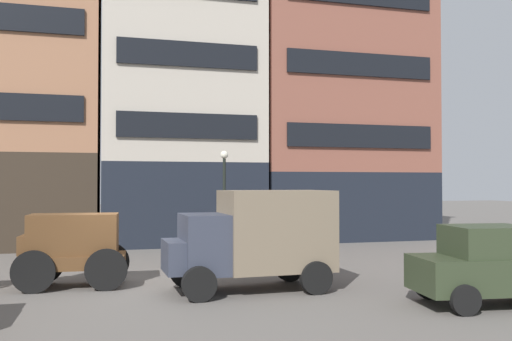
{
  "coord_description": "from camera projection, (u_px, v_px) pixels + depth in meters",
  "views": [
    {
      "loc": [
        -0.36,
        -15.23,
        2.81
      ],
      "look_at": [
        4.34,
        2.26,
        3.24
      ],
      "focal_mm": 37.9,
      "sensor_mm": 36.0,
      "label": 1
    }
  ],
  "objects": [
    {
      "name": "ground_plane",
      "position": [
        124.0,
        286.0,
        14.74
      ],
      "size": [
        120.0,
        120.0,
        0.0
      ],
      "primitive_type": "plane",
      "color": "#605B56"
    },
    {
      "name": "building_center_left",
      "position": [
        22.0,
        75.0,
        24.67
      ],
      "size": [
        7.36,
        6.67,
        15.41
      ],
      "color": "#33281E",
      "rests_on": "ground_plane"
    },
    {
      "name": "building_far_right",
      "position": [
        335.0,
        71.0,
        28.7
      ],
      "size": [
        9.31,
        6.67,
        17.5
      ],
      "color": "black",
      "rests_on": "ground_plane"
    },
    {
      "name": "delivery_truck_far",
      "position": [
        255.0,
        236.0,
        14.19
      ],
      "size": [
        4.41,
        2.26,
        2.62
      ],
      "color": "#333847",
      "rests_on": "ground_plane"
    },
    {
      "name": "building_center_right",
      "position": [
        180.0,
        69.0,
        26.56
      ],
      "size": [
        7.81,
        6.67,
        16.77
      ],
      "color": "black",
      "rests_on": "ground_plane"
    },
    {
      "name": "pedestrian_officer",
      "position": [
        247.0,
        229.0,
        21.33
      ],
      "size": [
        0.37,
        0.37,
        1.79
      ],
      "color": "black",
      "rests_on": "ground_plane"
    },
    {
      "name": "streetlamp_curbside",
      "position": [
        224.0,
        187.0,
        21.66
      ],
      "size": [
        0.32,
        0.32,
        4.12
      ],
      "color": "black",
      "rests_on": "ground_plane"
    },
    {
      "name": "cargo_wagon",
      "position": [
        72.0,
        245.0,
        14.61
      ],
      "size": [
        2.99,
        1.69,
        1.98
      ],
      "color": "brown",
      "rests_on": "ground_plane"
    },
    {
      "name": "sedan_light",
      "position": [
        493.0,
        265.0,
        12.46
      ],
      "size": [
        3.86,
        2.19,
        1.83
      ],
      "color": "#2D3823",
      "rests_on": "ground_plane"
    }
  ]
}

